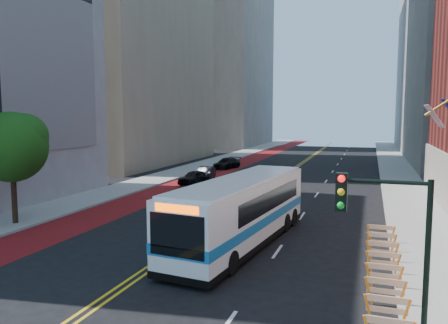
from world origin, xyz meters
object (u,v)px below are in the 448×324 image
street_tree (13,144)px  traffic_signal (388,237)px  car_c (227,163)px  transit_bus (242,210)px  car_a (194,177)px  car_b (206,173)px

street_tree → traffic_signal: 22.79m
street_tree → traffic_signal: street_tree is taller
traffic_signal → car_c: (-17.40, 40.38, -3.06)m
car_c → street_tree: bearing=-83.0°
transit_bus → car_a: (-9.96, 17.53, -1.14)m
street_tree → car_b: (4.15, 21.20, -4.25)m
car_c → transit_bus: bearing=-57.3°
traffic_signal → transit_bus: 12.17m
street_tree → traffic_signal: size_ratio=1.32×
traffic_signal → car_a: (-16.53, 27.59, -3.06)m
street_tree → car_c: size_ratio=1.46×
car_b → car_c: bearing=86.5°
traffic_signal → car_c: 44.08m
street_tree → transit_bus: 14.44m
transit_bus → car_c: (-10.84, 30.32, -1.14)m
transit_bus → car_b: transit_bus is taller
street_tree → car_a: 18.99m
traffic_signal → car_c: size_ratio=1.11×
street_tree → car_b: street_tree is taller
street_tree → car_c: 31.29m
street_tree → car_a: street_tree is taller
traffic_signal → car_a: bearing=120.9°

